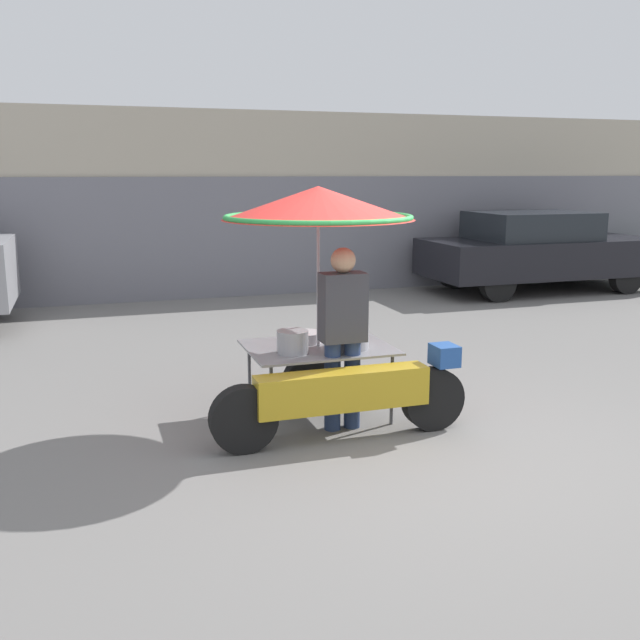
{
  "coord_description": "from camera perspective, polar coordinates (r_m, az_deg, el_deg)",
  "views": [
    {
      "loc": [
        -2.5,
        -4.81,
        2.19
      ],
      "look_at": [
        -0.57,
        1.03,
        0.9
      ],
      "focal_mm": 40.0,
      "sensor_mm": 36.0,
      "label": 1
    }
  ],
  "objects": [
    {
      "name": "vendor_person",
      "position": [
        6.03,
        1.83,
        -0.77
      ],
      "size": [
        0.38,
        0.22,
        1.57
      ],
      "color": "navy",
      "rests_on": "ground"
    },
    {
      "name": "vendor_motorcycle_cart",
      "position": [
        6.15,
        0.21,
        5.69
      ],
      "size": [
        2.2,
        1.68,
        2.07
      ],
      "color": "black",
      "rests_on": "ground"
    },
    {
      "name": "parked_car",
      "position": [
        13.87,
        17.01,
        5.35
      ],
      "size": [
        4.34,
        1.8,
        1.47
      ],
      "color": "black",
      "rests_on": "ground"
    },
    {
      "name": "ground_plane",
      "position": [
        5.85,
        8.66,
        -10.33
      ],
      "size": [
        36.0,
        36.0,
        0.0
      ],
      "primitive_type": "plane",
      "color": "slate"
    },
    {
      "name": "shopfront_building",
      "position": [
        13.7,
        -7.84,
        9.25
      ],
      "size": [
        28.0,
        2.06,
        3.24
      ],
      "color": "#B2A893",
      "rests_on": "ground"
    }
  ]
}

